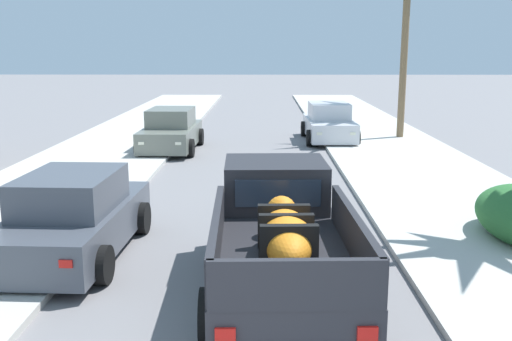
% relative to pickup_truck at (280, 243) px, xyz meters
% --- Properties ---
extents(sidewalk_left, '(4.61, 60.00, 0.12)m').
position_rel_pickup_truck_xyz_m(sidewalk_left, '(-5.76, 7.21, -0.75)').
color(sidewalk_left, beige).
rests_on(sidewalk_left, ground).
extents(sidewalk_right, '(4.61, 60.00, 0.12)m').
position_rel_pickup_truck_xyz_m(sidewalk_right, '(4.41, 7.21, -0.75)').
color(sidewalk_right, beige).
rests_on(sidewalk_right, ground).
extents(curb_left, '(0.16, 60.00, 0.10)m').
position_rel_pickup_truck_xyz_m(curb_left, '(-4.86, 7.21, -0.76)').
color(curb_left, silver).
rests_on(curb_left, ground).
extents(curb_right, '(0.16, 60.00, 0.10)m').
position_rel_pickup_truck_xyz_m(curb_right, '(3.50, 7.21, -0.76)').
color(curb_right, silver).
rests_on(curb_right, ground).
extents(pickup_truck, '(2.34, 5.27, 1.80)m').
position_rel_pickup_truck_xyz_m(pickup_truck, '(0.00, 0.00, 0.00)').
color(pickup_truck, '#28282D').
rests_on(pickup_truck, ground).
extents(car_left_near, '(2.10, 4.29, 1.54)m').
position_rel_pickup_truck_xyz_m(car_left_near, '(-3.62, 12.74, -0.10)').
color(car_left_near, slate).
rests_on(car_left_near, ground).
extents(car_right_near, '(2.07, 4.28, 1.54)m').
position_rel_pickup_truck_xyz_m(car_right_near, '(2.42, 15.06, -0.10)').
color(car_right_near, silver).
rests_on(car_right_near, ground).
extents(car_left_mid, '(2.15, 4.31, 1.54)m').
position_rel_pickup_truck_xyz_m(car_left_mid, '(-3.66, 1.66, -0.10)').
color(car_left_mid, '#474C56').
rests_on(car_left_mid, ground).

